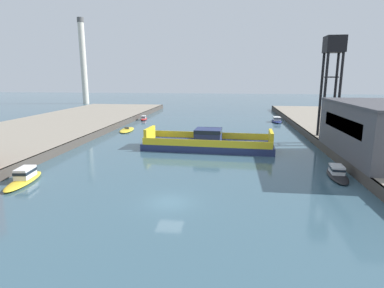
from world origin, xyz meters
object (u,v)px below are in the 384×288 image
(moored_boat_far_left, at_px, (337,173))
(crane_tower, at_px, (333,60))
(moored_boat_mid_right, at_px, (277,120))
(moored_boat_near_left, at_px, (144,118))
(chain_ferry, at_px, (208,143))
(moored_boat_mid_left, at_px, (24,177))
(smokestack_distant_a, at_px, (83,59))
(moored_boat_near_right, at_px, (127,130))

(moored_boat_far_left, relative_size, crane_tower, 0.40)
(moored_boat_mid_right, xyz_separation_m, crane_tower, (4.79, -27.57, 13.94))
(moored_boat_mid_right, xyz_separation_m, moored_boat_far_left, (0.74, -46.87, -0.02))
(moored_boat_near_left, height_order, crane_tower, crane_tower)
(chain_ferry, bearing_deg, moored_boat_far_left, -38.09)
(moored_boat_mid_right, relative_size, crane_tower, 0.46)
(moored_boat_mid_left, bearing_deg, crane_tower, 32.91)
(moored_boat_near_left, bearing_deg, chain_ferry, -58.52)
(crane_tower, distance_m, smokestack_distant_a, 112.00)
(moored_boat_near_left, relative_size, moored_boat_mid_left, 0.71)
(moored_boat_mid_right, distance_m, crane_tower, 31.26)
(chain_ferry, bearing_deg, crane_tower, 17.30)
(smokestack_distant_a, bearing_deg, chain_ferry, -53.71)
(moored_boat_mid_left, xyz_separation_m, crane_tower, (39.99, 25.88, 13.85))
(smokestack_distant_a, bearing_deg, moored_boat_far_left, -51.09)
(chain_ferry, relative_size, moored_boat_near_right, 2.68)
(chain_ferry, relative_size, moored_boat_mid_right, 2.73)
(moored_boat_near_left, relative_size, moored_boat_mid_right, 0.67)
(chain_ferry, distance_m, moored_boat_mid_left, 27.56)
(chain_ferry, distance_m, moored_boat_far_left, 20.94)
(chain_ferry, bearing_deg, smokestack_distant_a, 126.29)
(smokestack_distant_a, bearing_deg, moored_boat_near_left, -50.78)
(chain_ferry, distance_m, moored_boat_near_left, 39.15)
(moored_boat_near_left, bearing_deg, moored_boat_mid_left, -88.95)
(crane_tower, bearing_deg, moored_boat_near_left, 146.62)
(chain_ferry, xyz_separation_m, smokestack_distant_a, (-60.99, 83.06, 18.20))
(moored_boat_near_left, xyz_separation_m, moored_boat_mid_right, (36.17, 0.57, 0.08))
(chain_ferry, distance_m, smokestack_distant_a, 104.64)
(crane_tower, bearing_deg, moored_boat_mid_left, -147.09)
(chain_ferry, height_order, moored_boat_mid_left, chain_ferry)
(moored_boat_near_right, height_order, moored_boat_mid_left, moored_boat_mid_left)
(crane_tower, bearing_deg, moored_boat_near_right, 166.96)
(moored_boat_near_left, xyz_separation_m, moored_boat_near_right, (1.15, -17.77, -0.25))
(smokestack_distant_a, bearing_deg, moored_boat_mid_left, -67.96)
(moored_boat_mid_right, distance_m, moored_boat_far_left, 46.87)
(chain_ferry, xyz_separation_m, moored_boat_mid_right, (15.73, 33.95, -0.52))
(moored_boat_far_left, bearing_deg, moored_boat_near_right, 141.43)
(moored_boat_near_left, distance_m, smokestack_distant_a, 66.83)
(moored_boat_near_left, xyz_separation_m, crane_tower, (40.96, -26.99, 14.02))
(chain_ferry, distance_m, moored_boat_near_right, 24.83)
(moored_boat_near_right, relative_size, moored_boat_mid_right, 1.02)
(smokestack_distant_a, bearing_deg, moored_boat_mid_right, -32.62)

